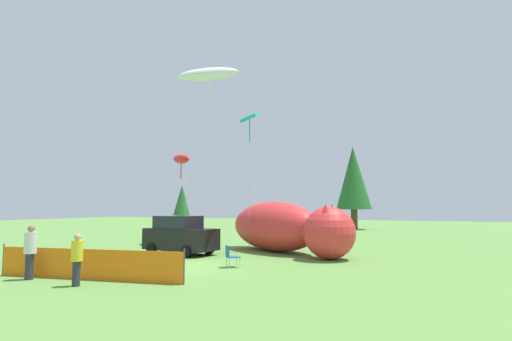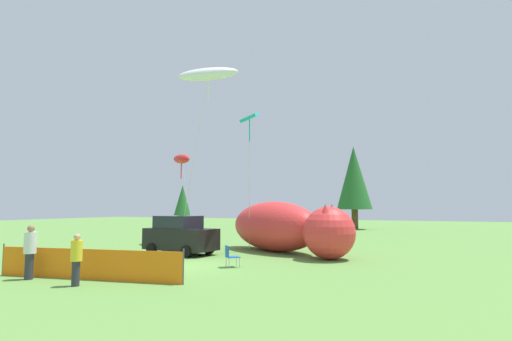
# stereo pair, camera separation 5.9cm
# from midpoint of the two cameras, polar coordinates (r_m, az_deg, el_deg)

# --- Properties ---
(ground_plane) EXTENTS (120.00, 120.00, 0.00)m
(ground_plane) POSITION_cam_midpoint_polar(r_m,az_deg,el_deg) (17.31, -10.95, -13.28)
(ground_plane) COLOR #609342
(parked_car) EXTENTS (4.01, 2.36, 1.98)m
(parked_car) POSITION_cam_midpoint_polar(r_m,az_deg,el_deg) (21.40, -10.71, -9.10)
(parked_car) COLOR black
(parked_car) RESTS_ON ground
(folding_chair) EXTENTS (0.73, 0.73, 0.88)m
(folding_chair) POSITION_cam_midpoint_polar(r_m,az_deg,el_deg) (16.69, -3.59, -11.93)
(folding_chair) COLOR #1959A5
(folding_chair) RESTS_ON ground
(inflatable_cat) EXTENTS (8.58, 6.42, 2.75)m
(inflatable_cat) POSITION_cam_midpoint_polar(r_m,az_deg,el_deg) (21.83, 4.03, -8.31)
(inflatable_cat) COLOR red
(inflatable_cat) RESTS_ON ground
(safety_fence) EXTENTS (7.03, 1.25, 1.13)m
(safety_fence) POSITION_cam_midpoint_polar(r_m,az_deg,el_deg) (15.07, -22.85, -12.24)
(safety_fence) COLOR orange
(safety_fence) RESTS_ON ground
(spectator_in_grey_shirt) EXTENTS (0.35, 0.35, 1.62)m
(spectator_in_grey_shirt) POSITION_cam_midpoint_polar(r_m,az_deg,el_deg) (13.96, -24.17, -11.26)
(spectator_in_grey_shirt) COLOR #2D2D38
(spectator_in_grey_shirt) RESTS_ON ground
(spectator_in_blue_shirt) EXTENTS (0.40, 0.40, 1.84)m
(spectator_in_blue_shirt) POSITION_cam_midpoint_polar(r_m,az_deg,el_deg) (15.89, -29.49, -9.82)
(spectator_in_blue_shirt) COLOR #2D2D38
(spectator_in_blue_shirt) RESTS_ON ground
(kite_white_ghost) EXTENTS (3.90, 2.49, 9.41)m
(kite_white_ghost) POSITION_cam_midpoint_polar(r_m,az_deg,el_deg) (19.88, -6.69, 13.45)
(kite_white_ghost) COLOR silver
(kite_white_ghost) RESTS_ON ground
(kite_teal_diamond) EXTENTS (1.32, 2.14, 7.53)m
(kite_teal_diamond) POSITION_cam_midpoint_polar(r_m,az_deg,el_deg) (21.36, -0.85, 7.21)
(kite_teal_diamond) COLOR silver
(kite_teal_diamond) RESTS_ON ground
(kite_red_lizard) EXTENTS (2.74, 2.30, 6.10)m
(kite_red_lizard) POSITION_cam_midpoint_polar(r_m,az_deg,el_deg) (26.70, -10.55, 1.60)
(kite_red_lizard) COLOR silver
(kite_red_lizard) RESTS_ON ground
(horizon_tree_east) EXTENTS (3.80, 3.80, 9.07)m
(horizon_tree_east) POSITION_cam_midpoint_polar(r_m,az_deg,el_deg) (44.97, 13.86, -1.05)
(horizon_tree_east) COLOR brown
(horizon_tree_east) RESTS_ON ground
(horizon_tree_west) EXTENTS (2.21, 2.21, 5.28)m
(horizon_tree_west) POSITION_cam_midpoint_polar(r_m,az_deg,el_deg) (53.23, -10.43, -4.23)
(horizon_tree_west) COLOR brown
(horizon_tree_west) RESTS_ON ground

